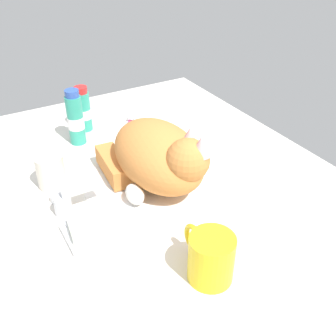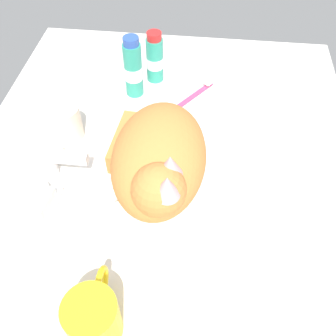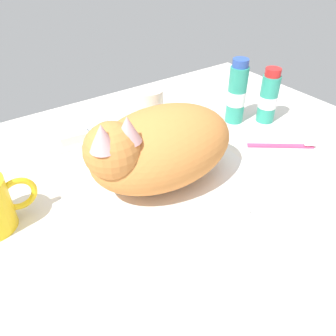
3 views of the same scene
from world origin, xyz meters
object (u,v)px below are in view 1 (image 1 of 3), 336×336
Objects in this scene: faucet at (68,201)px; rinse_cup at (51,171)px; mouthwash_bottle at (83,110)px; toothpaste_bottle at (75,119)px; cat at (159,156)px; soap_bar at (81,228)px; toothbrush at (127,127)px; coffee_mug at (210,257)px.

rinse_cup is (11.00, 0.32, 1.15)cm from faucet.
mouthwash_bottle reaches higher than faucet.
rinse_cup is at bearing 144.34° from toothpaste_bottle.
faucet is 21.74cm from cat.
cat is at bearing -70.45° from soap_bar.
cat is 2.44× the size of toothbrush.
soap_bar is 0.47× the size of mouthwash_bottle.
cat is 35.28cm from mouthwash_bottle.
mouthwash_bottle reaches higher than coffee_mug.
toothbrush is at bearing -117.08° from mouthwash_bottle.
coffee_mug is at bearing 168.52° from cat.
cat is 3.74× the size of rinse_cup.
coffee_mug reaches higher than faucet.
soap_bar is (-8.70, 0.36, -0.55)cm from faucet.
coffee_mug reaches higher than rinse_cup.
rinse_cup is 0.52× the size of toothpaste_bottle.
toothpaste_bottle is at bearing 4.01° from coffee_mug.
cat is at bearing -92.91° from faucet.
faucet is 0.83× the size of toothpaste_bottle.
toothbrush is at bearing -36.11° from soap_bar.
toothpaste_bottle is 7.64cm from mouthwash_bottle.
soap_bar is 45.58cm from mouthwash_bottle.
toothbrush is (36.93, -26.94, -1.72)cm from soap_bar.
faucet is at bearing 87.09° from cat.
mouthwash_bottle is at bearing -20.81° from soap_bar.
faucet is 30.13cm from toothpaste_bottle.
rinse_cup is at bearing -0.12° from soap_bar.
rinse_cup reaches higher than faucet.
cat is 2.44× the size of coffee_mug.
toothpaste_bottle is (28.58, 9.59, -0.77)cm from cat.
cat reaches higher than coffee_mug.
rinse_cup is 27.95cm from mouthwash_bottle.
faucet is 2.07× the size of soap_bar.
rinse_cup is at bearing 1.67° from faucet.
mouthwash_bottle is at bearing -34.21° from toothpaste_bottle.
mouthwash_bottle is 13.33cm from toothbrush.
toothbrush is (29.31, -5.47, -7.35)cm from cat.
rinse_cup is 20.56cm from toothpaste_bottle.
cat reaches higher than soap_bar.
cat is 30.15cm from toothpaste_bottle.
rinse_cup is 1.30× the size of soap_bar.
mouthwash_bottle is at bearing -0.28° from coffee_mug.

